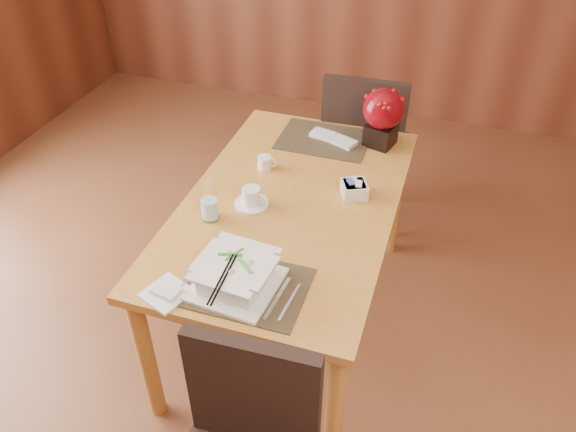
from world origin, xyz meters
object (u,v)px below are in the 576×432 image
(berry_decor, at_px, (383,114))
(coffee_cup, at_px, (251,198))
(far_chair, at_px, (364,143))
(bread_plate, at_px, (167,293))
(creamer_jug, at_px, (265,163))
(dining_table, at_px, (291,218))
(sugar_caddy, at_px, (354,189))
(water_glass, at_px, (209,201))
(soup_setting, at_px, (236,275))

(berry_decor, bearing_deg, coffee_cup, -122.68)
(berry_decor, bearing_deg, far_chair, 113.25)
(bread_plate, bearing_deg, creamer_jug, 86.52)
(dining_table, height_order, far_chair, far_chair)
(sugar_caddy, relative_size, bread_plate, 0.71)
(berry_decor, xyz_separation_m, far_chair, (-0.13, 0.30, -0.35))
(creamer_jug, relative_size, bread_plate, 0.57)
(water_glass, relative_size, sugar_caddy, 1.64)
(dining_table, xyz_separation_m, far_chair, (0.15, 0.89, -0.09))
(dining_table, bearing_deg, far_chair, 80.40)
(soup_setting, bearing_deg, water_glass, 132.00)
(coffee_cup, bearing_deg, sugar_caddy, 26.79)
(water_glass, bearing_deg, dining_table, 37.55)
(sugar_caddy, bearing_deg, dining_table, -153.10)
(creamer_jug, height_order, bread_plate, creamer_jug)
(water_glass, xyz_separation_m, sugar_caddy, (0.53, 0.35, -0.06))
(berry_decor, bearing_deg, soup_setting, -104.89)
(sugar_caddy, xyz_separation_m, berry_decor, (0.03, 0.47, 0.14))
(coffee_cup, height_order, water_glass, water_glass)
(dining_table, height_order, soup_setting, soup_setting)
(dining_table, relative_size, creamer_jug, 17.43)
(dining_table, bearing_deg, berry_decor, 65.00)
(coffee_cup, relative_size, water_glass, 0.85)
(berry_decor, distance_m, far_chair, 0.48)
(dining_table, xyz_separation_m, soup_setting, (-0.03, -0.56, 0.16))
(dining_table, relative_size, sugar_caddy, 14.02)
(soup_setting, distance_m, creamer_jug, 0.79)
(dining_table, distance_m, sugar_caddy, 0.31)
(water_glass, bearing_deg, soup_setting, -53.22)
(creamer_jug, bearing_deg, dining_table, -54.18)
(soup_setting, relative_size, sugar_caddy, 2.97)
(berry_decor, bearing_deg, water_glass, -124.59)
(soup_setting, height_order, water_glass, water_glass)
(creamer_jug, bearing_deg, berry_decor, 31.72)
(water_glass, xyz_separation_m, berry_decor, (0.56, 0.81, 0.08))
(bread_plate, bearing_deg, sugar_caddy, 57.80)
(soup_setting, bearing_deg, berry_decor, 80.33)
(dining_table, relative_size, berry_decor, 5.06)
(sugar_caddy, height_order, bread_plate, sugar_caddy)
(coffee_cup, relative_size, berry_decor, 0.51)
(water_glass, bearing_deg, berry_decor, 55.41)
(coffee_cup, xyz_separation_m, sugar_caddy, (0.40, 0.20, -0.00))
(berry_decor, distance_m, bread_plate, 1.38)
(berry_decor, height_order, bread_plate, berry_decor)
(soup_setting, xyz_separation_m, sugar_caddy, (0.28, 0.69, -0.03))
(creamer_jug, height_order, sugar_caddy, sugar_caddy)
(far_chair, bearing_deg, coffee_cup, 69.99)
(coffee_cup, height_order, creamer_jug, coffee_cup)
(soup_setting, distance_m, far_chair, 1.48)
(bread_plate, bearing_deg, coffee_cup, 80.68)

